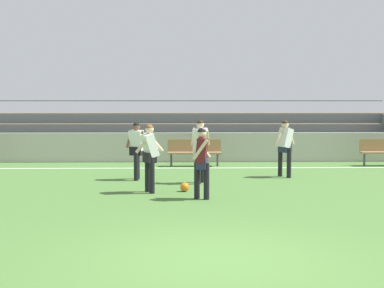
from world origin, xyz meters
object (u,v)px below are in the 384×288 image
bench_far_right (194,150)px  soccer_ball (185,187)px  bleacher_stand (106,132)px  player_white_wide_right (200,145)px  player_white_pressing_high (137,146)px  player_white_dropping_back (285,143)px  player_dark_trailing_run (202,157)px  player_white_wide_left (150,152)px

bench_far_right → soccer_ball: bearing=-94.0°
bleacher_stand → soccer_ball: (3.03, -8.82, -0.82)m
player_white_wide_right → bleacher_stand: bearing=114.9°
bench_far_right → soccer_ball: size_ratio=8.18×
player_white_pressing_high → player_white_wide_right: (1.76, -0.72, 0.07)m
player_white_dropping_back → player_white_pressing_high: bearing=-173.9°
bleacher_stand → soccer_ball: 9.36m
player_dark_trailing_run → soccer_ball: bearing=109.3°
player_dark_trailing_run → soccer_ball: size_ratio=7.36×
bleacher_stand → player_white_dropping_back: (5.96, -6.30, 0.05)m
player_white_pressing_high → player_white_wide_right: player_white_wide_right is taller
soccer_ball → player_dark_trailing_run: bearing=-70.7°
player_white_wide_right → soccer_ball: size_ratio=7.77×
player_dark_trailing_run → bleacher_stand: bearing=109.0°
bleacher_stand → player_white_pressing_high: size_ratio=14.19×
soccer_ball → player_white_pressing_high: bearing=122.7°
bleacher_stand → player_white_wide_right: 8.23m
player_white_wide_right → bench_far_right: bearing=90.9°
player_white_dropping_back → bench_far_right: bearing=132.4°
player_dark_trailing_run → player_white_wide_right: size_ratio=0.95×
player_white_wide_right → soccer_ball: (-0.43, -1.36, -0.91)m
player_white_dropping_back → player_white_wide_left: bearing=-144.6°
bench_far_right → player_white_wide_left: 5.62m
bench_far_right → soccer_ball: 5.35m
player_dark_trailing_run → player_white_pressing_high: 3.59m
player_white_wide_left → soccer_ball: player_white_wide_left is taller
bleacher_stand → player_white_dropping_back: bleacher_stand is taller
soccer_ball → player_white_wide_right: bearing=72.3°
bench_far_right → player_white_dropping_back: bearing=-47.6°
bleacher_stand → player_white_wide_left: 9.24m
player_white_wide_left → player_white_dropping_back: size_ratio=1.01×
player_dark_trailing_run → soccer_ball: 1.42m
player_dark_trailing_run → player_white_wide_left: (-1.23, 0.92, 0.03)m
player_white_dropping_back → player_white_pressing_high: (-4.25, -0.45, -0.02)m
player_white_wide_right → soccer_ball: 1.69m
bench_far_right → player_white_dropping_back: size_ratio=1.09×
bench_far_right → player_white_dropping_back: 3.81m
player_white_pressing_high → player_white_wide_right: bearing=-22.1°
player_white_wide_left → bleacher_stand: bearing=103.7°
player_white_pressing_high → soccer_ball: (1.33, -2.07, -0.85)m
bench_far_right → player_white_wide_left: player_white_wide_left is taller
player_white_dropping_back → soccer_ball: (-2.92, -2.52, -0.87)m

